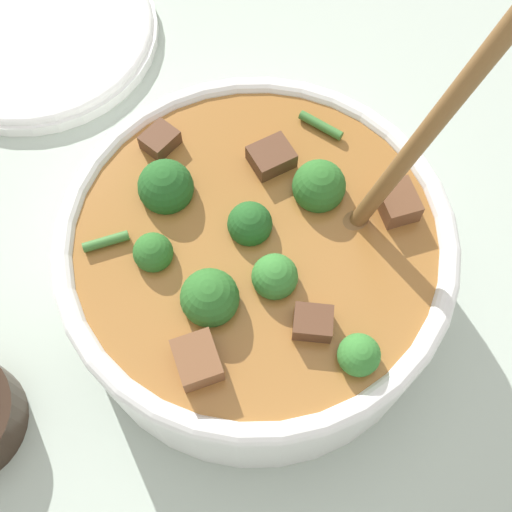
{
  "coord_description": "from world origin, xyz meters",
  "views": [
    {
      "loc": [
        0.1,
        0.18,
        0.5
      ],
      "look_at": [
        0.0,
        0.0,
        0.07
      ],
      "focal_mm": 45.0,
      "sensor_mm": 36.0,
      "label": 1
    }
  ],
  "objects": [
    {
      "name": "ground_plane",
      "position": [
        0.0,
        0.0,
        0.0
      ],
      "size": [
        4.0,
        4.0,
        0.0
      ],
      "primitive_type": "plane",
      "color": "#ADBCAD"
    },
    {
      "name": "stew_bowl",
      "position": [
        -0.0,
        0.0,
        0.06
      ],
      "size": [
        0.29,
        0.29,
        0.32
      ],
      "color": "white",
      "rests_on": "ground_plane"
    },
    {
      "name": "empty_plate",
      "position": [
        0.06,
        -0.35,
        0.01
      ],
      "size": [
        0.25,
        0.25,
        0.02
      ],
      "color": "white",
      "rests_on": "ground_plane"
    }
  ]
}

